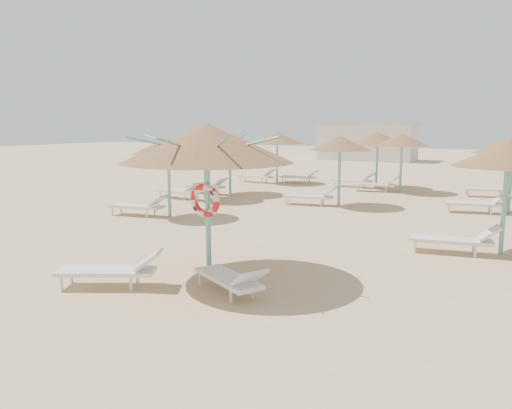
% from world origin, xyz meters
% --- Properties ---
extents(ground, '(120.00, 120.00, 0.00)m').
position_xyz_m(ground, '(0.00, 0.00, 0.00)').
color(ground, tan).
rests_on(ground, ground).
extents(main_palapa, '(3.46, 3.46, 3.10)m').
position_xyz_m(main_palapa, '(0.14, -0.25, 2.70)').
color(main_palapa, '#66B0A7').
rests_on(main_palapa, ground).
extents(lounger_main_a, '(2.03, 1.41, 0.72)m').
position_xyz_m(lounger_main_a, '(-1.06, -1.75, 0.34)').
color(lounger_main_a, silver).
rests_on(lounger_main_a, ground).
extents(lounger_main_b, '(1.83, 1.36, 0.66)m').
position_xyz_m(lounger_main_b, '(1.18, -1.11, 0.31)').
color(lounger_main_b, silver).
rests_on(lounger_main_b, ground).
extents(palapa_field, '(19.81, 14.19, 2.71)m').
position_xyz_m(palapa_field, '(1.44, 10.92, 2.31)').
color(palapa_field, '#66B0A7').
rests_on(palapa_field, ground).
extents(service_hut, '(8.40, 4.40, 3.25)m').
position_xyz_m(service_hut, '(-6.00, 35.00, 1.64)').
color(service_hut, silver).
rests_on(service_hut, ground).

